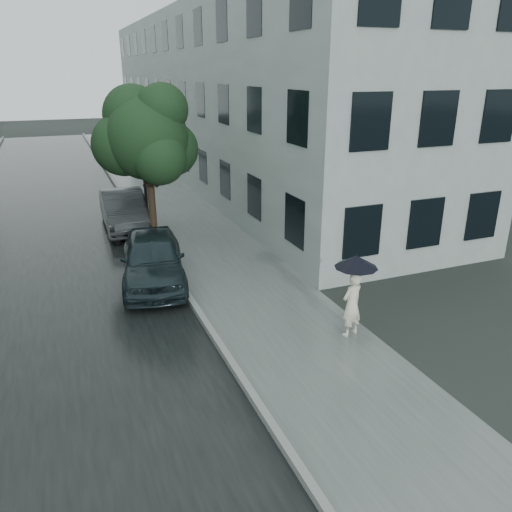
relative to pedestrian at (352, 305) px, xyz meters
name	(u,v)px	position (x,y,z in m)	size (l,w,h in m)	color
ground	(276,327)	(-1.46, 1.00, -0.79)	(120.00, 120.00, 0.00)	black
sidewalk	(173,207)	(-1.21, 13.00, -0.78)	(3.50, 60.00, 0.01)	slate
kerb_near	(132,210)	(-3.04, 13.00, -0.71)	(0.15, 60.00, 0.15)	slate
asphalt_road	(47,220)	(-6.54, 13.00, -0.78)	(6.85, 60.00, 0.00)	black
building_near	(227,95)	(4.01, 20.50, 3.71)	(7.02, 36.00, 9.00)	#94A29D
pedestrian	(352,305)	(0.00, 0.00, 0.00)	(0.57, 0.37, 1.56)	silver
umbrella	(356,262)	(0.03, -0.01, 1.06)	(1.28, 1.28, 1.10)	black
street_tree	(147,137)	(-2.91, 8.70, 2.93)	(3.67, 3.33, 5.51)	#332619
lamp_post	(139,161)	(-3.04, 10.00, 1.92)	(0.85, 0.32, 4.70)	black
car_near	(153,258)	(-3.66, 4.84, -0.04)	(1.76, 4.37, 1.49)	black
car_far	(124,210)	(-3.66, 10.62, -0.05)	(1.55, 4.44, 1.46)	#272B2D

